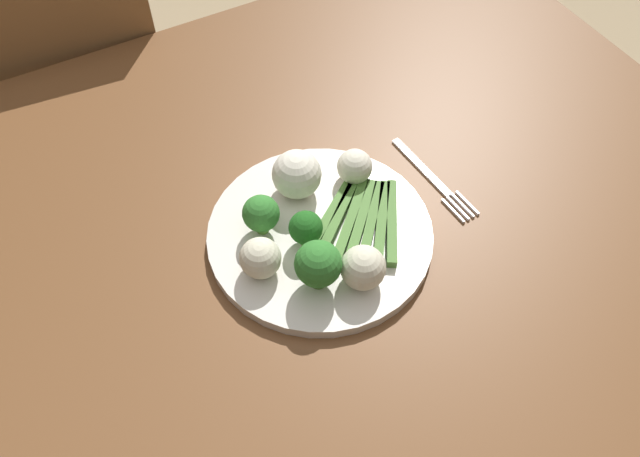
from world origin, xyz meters
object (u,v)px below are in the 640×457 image
object	(u,v)px
chair	(70,122)
broccoli_near_center	(318,264)
broccoli_back_right	(259,215)
cauliflower_left	(260,258)
asparagus_bundle	(362,219)
cauliflower_front	(297,174)
dining_table	(277,293)
fork	(433,179)
plate	(320,234)
cauliflower_right	(363,268)
broccoli_back	(306,228)
cauliflower_near_fork	(355,167)

from	to	relation	value
chair	broccoli_near_center	xyz separation A→B (m)	(-0.18, 0.70, 0.29)
broccoli_back_right	cauliflower_left	bearing A→B (deg)	65.50
asparagus_bundle	cauliflower_front	distance (m)	0.10
broccoli_near_center	asparagus_bundle	bearing A→B (deg)	-149.92
dining_table	fork	size ratio (longest dim) A/B	7.97
cauliflower_front	fork	world-z (taller)	cauliflower_front
plate	cauliflower_front	xyz separation A→B (m)	(-0.01, -0.07, 0.04)
broccoli_back_right	fork	distance (m)	0.25
chair	cauliflower_right	distance (m)	0.80
asparagus_bundle	broccoli_back_right	xyz separation A→B (m)	(0.12, -0.05, 0.03)
plate	cauliflower_front	bearing A→B (deg)	-94.60
broccoli_back_right	broccoli_back	world-z (taller)	broccoli_back_right
cauliflower_front	cauliflower_near_fork	distance (m)	0.08
broccoli_back	asparagus_bundle	bearing A→B (deg)	175.76
plate	broccoli_near_center	bearing A→B (deg)	59.64
broccoli_back	fork	world-z (taller)	broccoli_back
cauliflower_near_fork	cauliflower_left	bearing A→B (deg)	22.72
chair	plate	xyz separation A→B (m)	(-0.21, 0.63, 0.24)
dining_table	cauliflower_left	bearing A→B (deg)	43.42
fork	dining_table	bearing A→B (deg)	-93.01
chair	cauliflower_right	size ratio (longest dim) A/B	16.39
plate	asparagus_bundle	size ratio (longest dim) A/B	1.86
cauliflower_right	dining_table	bearing A→B (deg)	-53.66
plate	cauliflower_right	world-z (taller)	cauliflower_right
broccoli_near_center	dining_table	bearing A→B (deg)	-72.37
asparagus_bundle	cauliflower_front	xyz separation A→B (m)	(0.05, -0.08, 0.03)
broccoli_near_center	cauliflower_near_fork	xyz separation A→B (m)	(-0.12, -0.12, -0.02)
fork	plate	bearing A→B (deg)	-90.07
cauliflower_left	cauliflower_near_fork	bearing A→B (deg)	-157.28
dining_table	plate	bearing A→B (deg)	172.08
asparagus_bundle	cauliflower_front	world-z (taller)	cauliflower_front
broccoli_back	cauliflower_right	world-z (taller)	cauliflower_right
asparagus_bundle	chair	bearing A→B (deg)	-113.49
cauliflower_front	cauliflower_left	world-z (taller)	cauliflower_front
broccoli_near_center	fork	size ratio (longest dim) A/B	0.40
cauliflower_near_fork	fork	bearing A→B (deg)	156.70
broccoli_back_right	cauliflower_near_fork	xyz separation A→B (m)	(-0.14, -0.02, -0.01)
broccoli_near_center	cauliflower_front	size ratio (longest dim) A/B	1.06
asparagus_bundle	fork	bearing A→B (deg)	144.63
chair	broccoli_back_right	distance (m)	0.68
broccoli_near_center	cauliflower_left	size ratio (longest dim) A/B	1.36
broccoli_back_right	fork	world-z (taller)	broccoli_back_right
broccoli_back_right	dining_table	bearing A→B (deg)	95.93
fork	cauliflower_near_fork	bearing A→B (deg)	-116.96
dining_table	cauliflower_left	distance (m)	0.14
broccoli_back	cauliflower_right	distance (m)	0.09
broccoli_back_right	cauliflower_right	bearing A→B (deg)	120.75
cauliflower_right	cauliflower_near_fork	size ratio (longest dim) A/B	1.15
broccoli_near_center	cauliflower_front	distance (m)	0.14
cauliflower_front	cauliflower_right	bearing A→B (deg)	91.01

